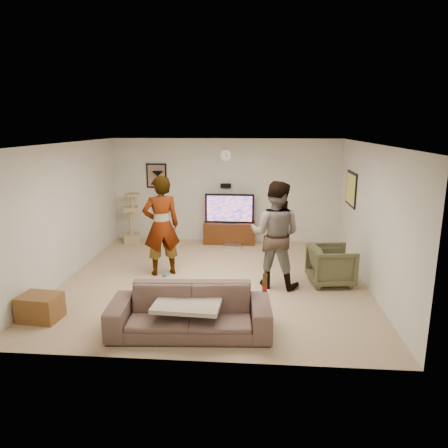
# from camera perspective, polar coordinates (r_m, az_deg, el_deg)

# --- Properties ---
(floor) EXTENTS (5.50, 5.50, 0.02)m
(floor) POSITION_cam_1_polar(r_m,az_deg,el_deg) (7.85, -1.30, -7.69)
(floor) COLOR tan
(floor) RESTS_ON ground
(ceiling) EXTENTS (5.50, 5.50, 0.02)m
(ceiling) POSITION_cam_1_polar(r_m,az_deg,el_deg) (7.33, -1.41, 11.02)
(ceiling) COLOR silver
(ceiling) RESTS_ON wall_back
(wall_back) EXTENTS (5.50, 0.04, 2.50)m
(wall_back) POSITION_cam_1_polar(r_m,az_deg,el_deg) (10.18, 0.26, 4.58)
(wall_back) COLOR silver
(wall_back) RESTS_ON floor
(wall_front) EXTENTS (5.50, 0.04, 2.50)m
(wall_front) POSITION_cam_1_polar(r_m,az_deg,el_deg) (4.86, -4.74, -5.46)
(wall_front) COLOR silver
(wall_front) RESTS_ON floor
(wall_left) EXTENTS (0.04, 5.50, 2.50)m
(wall_left) POSITION_cam_1_polar(r_m,az_deg,el_deg) (8.24, -20.75, 1.58)
(wall_left) COLOR silver
(wall_left) RESTS_ON floor
(wall_right) EXTENTS (0.04, 5.50, 2.50)m
(wall_right) POSITION_cam_1_polar(r_m,az_deg,el_deg) (7.71, 19.44, 0.92)
(wall_right) COLOR silver
(wall_right) RESTS_ON floor
(wall_clock) EXTENTS (0.26, 0.04, 0.26)m
(wall_clock) POSITION_cam_1_polar(r_m,az_deg,el_deg) (10.06, 0.25, 9.34)
(wall_clock) COLOR white
(wall_clock) RESTS_ON wall_back
(wall_speaker) EXTENTS (0.25, 0.10, 0.10)m
(wall_speaker) POSITION_cam_1_polar(r_m,az_deg,el_deg) (10.10, 0.23, 5.25)
(wall_speaker) COLOR black
(wall_speaker) RESTS_ON wall_back
(picture_back) EXTENTS (0.42, 0.03, 0.52)m
(picture_back) POSITION_cam_1_polar(r_m,az_deg,el_deg) (10.38, -9.20, 6.53)
(picture_back) COLOR #83675B
(picture_back) RESTS_ON wall_back
(picture_right) EXTENTS (0.03, 0.78, 0.62)m
(picture_right) POSITION_cam_1_polar(r_m,az_deg,el_deg) (9.19, 16.97, 4.60)
(picture_right) COLOR #E2DB5A
(picture_right) RESTS_ON wall_right
(tv_stand) EXTENTS (1.24, 0.45, 0.52)m
(tv_stand) POSITION_cam_1_polar(r_m,az_deg,el_deg) (10.14, 0.75, -1.20)
(tv_stand) COLOR #43210C
(tv_stand) RESTS_ON floor
(console_box) EXTENTS (0.40, 0.30, 0.07)m
(console_box) POSITION_cam_1_polar(r_m,az_deg,el_deg) (9.81, 1.21, -3.05)
(console_box) COLOR silver
(console_box) RESTS_ON floor
(tv) EXTENTS (1.17, 0.08, 0.69)m
(tv) POSITION_cam_1_polar(r_m,az_deg,el_deg) (10.00, 0.77, 2.16)
(tv) COLOR black
(tv) RESTS_ON tv_stand
(tv_screen) EXTENTS (1.08, 0.01, 0.61)m
(tv_screen) POSITION_cam_1_polar(r_m,az_deg,el_deg) (9.96, 0.75, 2.11)
(tv_screen) COLOR #F86A57
(tv_screen) RESTS_ON tv
(floor_lamp) EXTENTS (0.32, 0.32, 1.72)m
(floor_lamp) POSITION_cam_1_polar(r_m,az_deg,el_deg) (10.31, -8.89, 2.33)
(floor_lamp) COLOR black
(floor_lamp) RESTS_ON floor
(cat_tree) EXTENTS (0.50, 0.50, 1.23)m
(cat_tree) POSITION_cam_1_polar(r_m,az_deg,el_deg) (10.37, -12.62, 0.83)
(cat_tree) COLOR tan
(cat_tree) RESTS_ON floor
(person_left) EXTENTS (0.82, 0.70, 1.91)m
(person_left) POSITION_cam_1_polar(r_m,az_deg,el_deg) (7.96, -8.56, -0.26)
(person_left) COLOR gray
(person_left) RESTS_ON floor
(person_right) EXTENTS (1.07, 0.93, 1.89)m
(person_right) POSITION_cam_1_polar(r_m,az_deg,el_deg) (7.35, 7.00, -1.44)
(person_right) COLOR teal
(person_right) RESTS_ON floor
(sofa) EXTENTS (2.26, 1.01, 0.64)m
(sofa) POSITION_cam_1_polar(r_m,az_deg,el_deg) (5.88, -4.66, -11.75)
(sofa) COLOR brown
(sofa) RESTS_ON floor
(throw_blanket) EXTENTS (0.94, 0.75, 0.06)m
(throw_blanket) POSITION_cam_1_polar(r_m,az_deg,el_deg) (5.83, -4.94, -10.73)
(throw_blanket) COLOR #C5B19C
(throw_blanket) RESTS_ON sofa
(beer_bottle) EXTENTS (0.06, 0.06, 0.25)m
(beer_bottle) POSITION_cam_1_polar(r_m,az_deg,el_deg) (5.63, 5.60, -7.97)
(beer_bottle) COLOR #4C300F
(beer_bottle) RESTS_ON sofa
(armchair) EXTENTS (0.86, 0.84, 0.70)m
(armchair) POSITION_cam_1_polar(r_m,az_deg,el_deg) (7.79, 14.44, -5.49)
(armchair) COLOR #4D4D32
(armchair) RESTS_ON floor
(side_table) EXTENTS (0.61, 0.48, 0.38)m
(side_table) POSITION_cam_1_polar(r_m,az_deg,el_deg) (6.84, -23.81, -10.37)
(side_table) COLOR brown
(side_table) RESTS_ON floor
(toy_ball) EXTENTS (0.08, 0.08, 0.08)m
(toy_ball) POSITION_cam_1_polar(r_m,az_deg,el_deg) (8.06, -8.09, -6.85)
(toy_ball) COLOR #0F918F
(toy_ball) RESTS_ON floor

